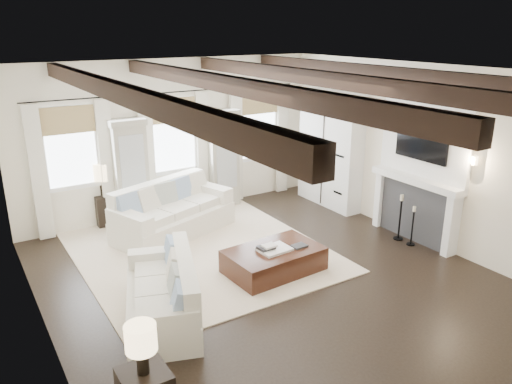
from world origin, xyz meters
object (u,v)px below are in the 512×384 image
sofa_back (171,213)px  sofa_left (165,295)px  ottoman (274,260)px  side_table_back (106,209)px

sofa_back → sofa_left: 2.96m
sofa_left → ottoman: sofa_left is taller
ottoman → side_table_back: bearing=113.0°
ottoman → sofa_back: bearing=104.8°
ottoman → side_table_back: size_ratio=2.40×
sofa_back → side_table_back: sofa_back is taller
sofa_left → side_table_back: bearing=85.7°
sofa_left → side_table_back: 3.82m
sofa_back → side_table_back: (-0.94, 1.11, -0.09)m
sofa_back → ottoman: 2.50m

